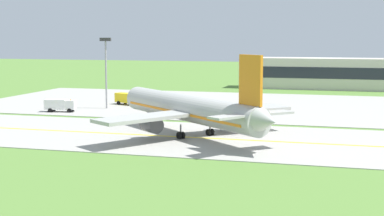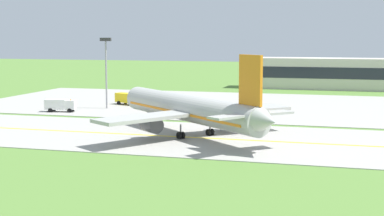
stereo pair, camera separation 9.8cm
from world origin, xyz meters
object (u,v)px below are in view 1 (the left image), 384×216
(service_truck_pushback, at_px, (60,105))
(apron_light_mast, at_px, (106,64))
(service_truck_baggage, at_px, (172,98))
(airplane_lead, at_px, (190,109))
(service_truck_catering, at_px, (127,98))

(service_truck_pushback, distance_m, apron_light_mast, 12.74)
(apron_light_mast, bearing_deg, service_truck_baggage, 50.22)
(service_truck_baggage, relative_size, service_truck_pushback, 0.98)
(airplane_lead, relative_size, service_truck_catering, 5.11)
(airplane_lead, xyz_separation_m, service_truck_baggage, (-15.34, 39.13, -2.95))
(service_truck_baggage, bearing_deg, service_truck_pushback, -130.33)
(service_truck_pushback, height_order, apron_light_mast, apron_light_mast)
(service_truck_catering, height_order, service_truck_pushback, same)
(service_truck_pushback, bearing_deg, service_truck_baggage, 49.67)
(service_truck_baggage, xyz_separation_m, service_truck_pushback, (-16.97, -19.99, 0.35))
(service_truck_catering, distance_m, service_truck_pushback, 16.85)
(apron_light_mast, bearing_deg, airplane_lead, -46.14)
(service_truck_baggage, relative_size, service_truck_catering, 0.98)
(service_truck_pushback, bearing_deg, airplane_lead, -30.64)
(service_truck_catering, xyz_separation_m, apron_light_mast, (-1.80, -7.00, 7.79))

